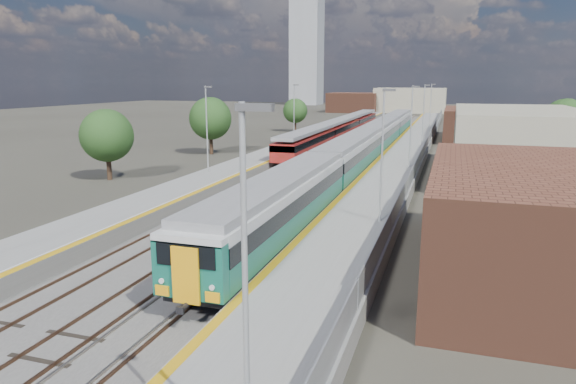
% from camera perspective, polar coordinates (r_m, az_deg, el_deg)
% --- Properties ---
extents(ground, '(320.00, 320.00, 0.00)m').
position_cam_1_polar(ground, '(58.26, 7.39, 3.32)').
color(ground, '#47443A').
rests_on(ground, ground).
extents(ballast_bed, '(10.50, 155.00, 0.06)m').
position_cam_1_polar(ballast_bed, '(61.11, 5.74, 3.80)').
color(ballast_bed, '#565451').
rests_on(ballast_bed, ground).
extents(tracks, '(8.96, 160.00, 0.17)m').
position_cam_1_polar(tracks, '(62.60, 6.60, 4.05)').
color(tracks, '#4C3323').
rests_on(tracks, ground).
extents(platform_right, '(4.70, 155.00, 8.52)m').
position_cam_1_polar(platform_right, '(59.94, 12.82, 3.88)').
color(platform_right, slate).
rests_on(platform_right, ground).
extents(platform_left, '(4.30, 155.00, 8.52)m').
position_cam_1_polar(platform_left, '(62.77, -0.35, 4.54)').
color(platform_left, slate).
rests_on(platform_left, ground).
extents(buildings, '(72.00, 185.50, 40.00)m').
position_cam_1_polar(buildings, '(148.01, 6.84, 12.81)').
color(buildings, brown).
rests_on(buildings, ground).
extents(green_train, '(2.93, 81.43, 3.22)m').
position_cam_1_polar(green_train, '(57.17, 8.84, 5.41)').
color(green_train, black).
rests_on(green_train, ground).
extents(red_train, '(2.67, 54.13, 3.36)m').
position_cam_1_polar(red_train, '(76.33, 5.78, 6.95)').
color(red_train, black).
rests_on(red_train, ground).
extents(tree_a, '(4.78, 4.78, 6.47)m').
position_cam_1_polar(tree_a, '(49.47, -19.50, 5.92)').
color(tree_a, '#382619').
rests_on(tree_a, ground).
extents(tree_b, '(5.18, 5.18, 7.03)m').
position_cam_1_polar(tree_b, '(64.23, -8.62, 8.08)').
color(tree_b, '#382619').
rests_on(tree_b, ground).
extents(tree_c, '(4.36, 4.36, 5.91)m').
position_cam_1_polar(tree_c, '(92.97, 0.81, 9.01)').
color(tree_c, '#382619').
rests_on(tree_c, ground).
extents(tree_d, '(5.16, 5.16, 6.99)m').
position_cam_1_polar(tree_d, '(67.34, 28.42, 6.93)').
color(tree_d, '#382619').
rests_on(tree_d, ground).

